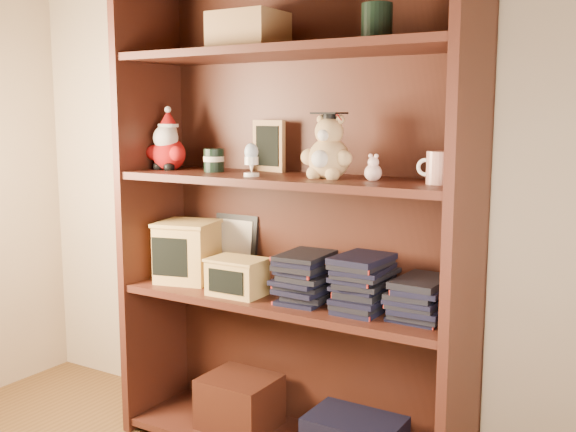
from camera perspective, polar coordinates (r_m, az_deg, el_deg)
name	(u,v)px	position (r m, az deg, el deg)	size (l,w,h in m)	color
bookcase	(295,226)	(2.23, 0.62, -0.88)	(1.20, 0.35, 1.60)	#441D13
shelf_lower	(288,301)	(2.24, 0.00, -7.18)	(1.14, 0.33, 0.02)	#441D13
shelf_upper	(288,180)	(2.16, 0.00, 3.08)	(1.14, 0.33, 0.02)	#441D13
santa_plush	(168,146)	(2.45, -10.16, 5.86)	(0.16, 0.12, 0.23)	#A50F0F
teachers_tin	(214,160)	(2.33, -6.30, 4.73)	(0.07, 0.07, 0.08)	black
chalkboard_plaque	(269,147)	(2.33, -1.63, 5.88)	(0.14, 0.08, 0.18)	#9E7547
egg_cup	(251,159)	(2.14, -3.12, 4.88)	(0.05, 0.05, 0.11)	white
grad_teddy_bear	(328,153)	(2.08, 3.41, 5.37)	(0.17, 0.15, 0.21)	tan
pink_figurine	(373,170)	(2.02, 7.22, 3.87)	(0.05, 0.05, 0.08)	beige
teacher_mug	(439,168)	(1.94, 12.64, 4.00)	(0.10, 0.07, 0.09)	silver
certificate_frame	(235,246)	(2.49, -4.48, -2.55)	(0.19, 0.05, 0.23)	black
treats_box	(187,251)	(2.45, -8.52, -2.94)	(0.24, 0.24, 0.22)	tan
pencils_box	(237,276)	(2.25, -4.33, -5.12)	(0.19, 0.14, 0.12)	tan
book_stack_left	(308,276)	(2.17, 1.69, -5.11)	(0.14, 0.20, 0.16)	black
book_stack_mid	(363,282)	(2.09, 6.40, -5.53)	(0.14, 0.20, 0.18)	black
book_stack_right	(421,298)	(2.02, 11.17, -6.79)	(0.14, 0.20, 0.13)	black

